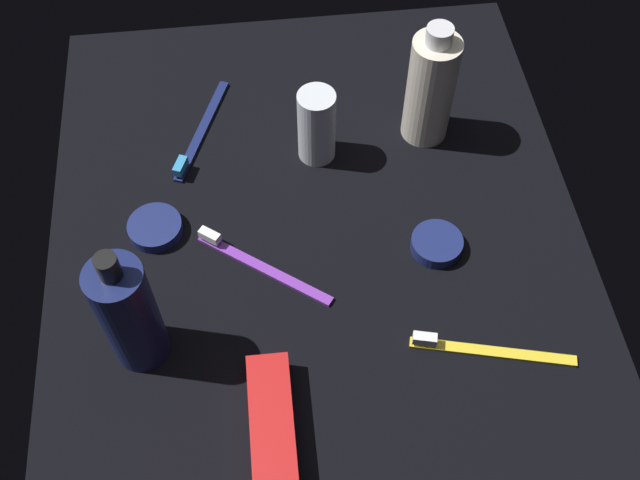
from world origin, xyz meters
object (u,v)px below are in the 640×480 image
(toothbrush_purple, at_px, (256,263))
(toothbrush_navy, at_px, (199,134))
(lotion_bottle, at_px, (129,314))
(cream_tin_left, at_px, (155,228))
(cream_tin_right, at_px, (437,244))
(toothpaste_box_red, at_px, (273,441))
(bodywash_bottle, at_px, (431,88))
(toothbrush_yellow, at_px, (483,349))
(deodorant_stick, at_px, (317,126))

(toothbrush_purple, distance_m, toothbrush_navy, 0.22)
(lotion_bottle, height_order, cream_tin_left, lotion_bottle)
(cream_tin_right, bearing_deg, toothpaste_box_red, 135.82)
(bodywash_bottle, xyz_separation_m, cream_tin_right, (-0.18, 0.02, -0.07))
(lotion_bottle, xyz_separation_m, cream_tin_left, (0.15, -0.01, -0.07))
(toothbrush_yellow, relative_size, toothpaste_box_red, 1.01)
(lotion_bottle, bearing_deg, cream_tin_right, -75.14)
(toothbrush_yellow, height_order, toothbrush_navy, same)
(toothbrush_navy, distance_m, cream_tin_left, 0.16)
(toothbrush_purple, xyz_separation_m, toothbrush_navy, (0.21, 0.06, 0.00))
(toothbrush_yellow, xyz_separation_m, cream_tin_left, (0.20, 0.35, 0.00))
(toothbrush_yellow, bearing_deg, cream_tin_right, 9.29)
(bodywash_bottle, height_order, cream_tin_right, bodywash_bottle)
(bodywash_bottle, height_order, toothbrush_purple, bodywash_bottle)
(toothbrush_navy, height_order, toothpaste_box_red, toothpaste_box_red)
(cream_tin_left, bearing_deg, toothbrush_purple, -118.18)
(bodywash_bottle, xyz_separation_m, toothbrush_purple, (-0.18, 0.24, -0.07))
(bodywash_bottle, relative_size, cream_tin_right, 2.81)
(bodywash_bottle, xyz_separation_m, cream_tin_left, (-0.12, 0.35, -0.07))
(toothbrush_yellow, distance_m, toothbrush_navy, 0.46)
(bodywash_bottle, distance_m, toothbrush_yellow, 0.33)
(toothbrush_purple, bearing_deg, cream_tin_left, 61.82)
(toothbrush_purple, xyz_separation_m, cream_tin_left, (0.06, 0.12, 0.00))
(deodorant_stick, bearing_deg, bodywash_bottle, -81.41)
(deodorant_stick, xyz_separation_m, cream_tin_left, (-0.10, 0.21, -0.04))
(cream_tin_right, bearing_deg, toothbrush_navy, 52.83)
(deodorant_stick, distance_m, toothpaste_box_red, 0.39)
(toothbrush_yellow, bearing_deg, deodorant_stick, 25.93)
(deodorant_stick, bearing_deg, cream_tin_left, 115.84)
(bodywash_bottle, relative_size, toothpaste_box_red, 0.98)
(lotion_bottle, relative_size, toothbrush_yellow, 1.02)
(toothbrush_purple, xyz_separation_m, cream_tin_right, (-0.00, -0.21, 0.00))
(bodywash_bottle, relative_size, cream_tin_left, 2.65)
(lotion_bottle, distance_m, toothpaste_box_red, 0.19)
(toothbrush_yellow, relative_size, toothbrush_navy, 1.03)
(bodywash_bottle, height_order, deodorant_stick, bodywash_bottle)
(bodywash_bottle, distance_m, toothbrush_navy, 0.31)
(toothbrush_yellow, relative_size, toothbrush_purple, 1.17)
(toothbrush_yellow, height_order, toothpaste_box_red, toothpaste_box_red)
(toothbrush_navy, relative_size, cream_tin_right, 2.80)
(bodywash_bottle, distance_m, deodorant_stick, 0.15)
(deodorant_stick, xyz_separation_m, toothbrush_yellow, (-0.30, -0.15, -0.05))
(deodorant_stick, relative_size, toothbrush_purple, 0.68)
(deodorant_stick, height_order, toothbrush_purple, deodorant_stick)
(lotion_bottle, bearing_deg, bodywash_bottle, -52.87)
(bodywash_bottle, xyz_separation_m, toothbrush_yellow, (-0.32, -0.00, -0.07))
(toothbrush_navy, bearing_deg, bodywash_bottle, -94.52)
(deodorant_stick, distance_m, cream_tin_right, 0.21)
(toothbrush_purple, bearing_deg, lotion_bottle, 125.34)
(lotion_bottle, distance_m, bodywash_bottle, 0.46)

